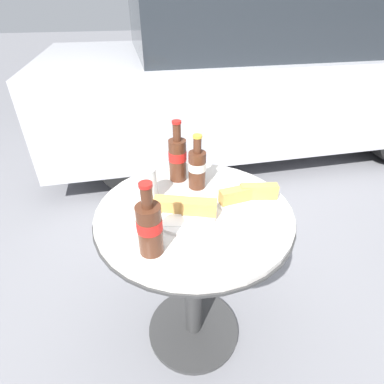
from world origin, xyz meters
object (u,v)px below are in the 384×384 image
Objects in this scene: cola_bottle_left at (178,157)px; drinking_glass at (147,186)px; cola_bottle_right at (150,226)px; lunch_plate_far at (247,197)px; parked_car at (251,80)px; lunch_plate_near at (185,210)px; cola_bottle_center at (197,167)px; bistro_table at (194,249)px.

cola_bottle_left reaches higher than drinking_glass.
cola_bottle_right reaches higher than drinking_glass.
parked_car is at bearing 67.50° from lunch_plate_far.
lunch_plate_near is 0.97× the size of lunch_plate_far.
lunch_plate_near is at bearing -115.61° from cola_bottle_center.
parked_car reaches higher than cola_bottle_right.
cola_bottle_right reaches higher than lunch_plate_far.
cola_bottle_center is at bearing 72.92° from bistro_table.
lunch_plate_far is at bearing -14.66° from drinking_glass.
drinking_glass is (-0.19, -0.05, -0.03)m from cola_bottle_center.
cola_bottle_center is 0.96× the size of lunch_plate_far.
lunch_plate_far is (0.22, -0.21, -0.08)m from cola_bottle_left.
bistro_table is 3.37× the size of cola_bottle_center.
bistro_table is at bearing -85.45° from cola_bottle_left.
cola_bottle_right is 0.38m from cola_bottle_center.
lunch_plate_near is (-0.08, -0.17, -0.06)m from cola_bottle_center.
lunch_plate_near is 0.24m from lunch_plate_far.
bistro_table is 3.23× the size of lunch_plate_far.
lunch_plate_far is (0.37, 0.18, -0.07)m from cola_bottle_right.
cola_bottle_right reaches higher than lunch_plate_near.
parked_car reaches higher than cola_bottle_left.
cola_bottle_left is at bearing 69.07° from cola_bottle_right.
lunch_plate_near is at bearing -117.47° from parked_car.
parked_car is (1.21, 1.99, -0.13)m from drinking_glass.
cola_bottle_right is at bearing -93.56° from drinking_glass.
cola_bottle_center is 2.20m from parked_car.
drinking_glass is 0.17m from lunch_plate_near.
lunch_plate_far is at bearing -41.98° from cola_bottle_center.
lunch_plate_far is at bearing 7.40° from lunch_plate_near.
parked_car is (0.86, 2.08, -0.10)m from lunch_plate_far.
drinking_glass is 0.03× the size of parked_car.
cola_bottle_right is 0.41m from lunch_plate_far.
bistro_table is 0.31m from drinking_glass.
cola_bottle_center is (0.06, -0.07, -0.01)m from cola_bottle_left.
cola_bottle_center is (0.04, 0.14, 0.28)m from bistro_table.
cola_bottle_center is 0.05× the size of parked_car.
lunch_plate_near is at bearing -47.20° from drinking_glass.
cola_bottle_center is at bearing 138.02° from lunch_plate_far.
cola_bottle_center is at bearing -117.63° from parked_car.
drinking_glass reaches higher than bistro_table.
drinking_glass reaches higher than lunch_plate_near.
lunch_plate_far is 2.25m from parked_car.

